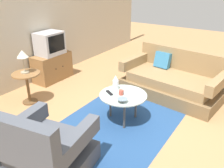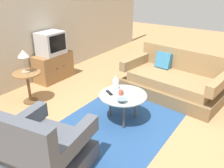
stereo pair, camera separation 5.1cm
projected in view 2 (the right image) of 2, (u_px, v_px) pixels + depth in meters
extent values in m
plane|color=#AD7F51|center=(129.00, 120.00, 3.88)|extent=(16.00, 16.00, 0.00)
cube|color=#BCB29E|center=(17.00, 20.00, 4.64)|extent=(9.00, 0.12, 2.70)
cube|color=navy|center=(122.00, 120.00, 3.89)|extent=(2.37, 1.62, 0.00)
cube|color=#3E424B|center=(48.00, 161.00, 2.85)|extent=(1.04, 1.04, 0.24)
cube|color=#4C515B|center=(46.00, 147.00, 2.76)|extent=(0.86, 0.74, 0.18)
cube|color=#4C515B|center=(16.00, 142.00, 2.30)|extent=(0.29, 0.92, 0.51)
cube|color=#4C515B|center=(73.00, 143.00, 2.54)|extent=(0.92, 0.29, 0.20)
cube|color=#4C515B|center=(18.00, 125.00, 2.83)|extent=(0.92, 0.29, 0.20)
cube|color=brown|center=(171.00, 90.00, 4.62)|extent=(1.18, 1.94, 0.24)
cube|color=#93754C|center=(172.00, 80.00, 4.54)|extent=(1.01, 1.65, 0.18)
cube|color=#93754C|center=(184.00, 60.00, 4.69)|extent=(0.36, 1.84, 0.43)
cube|color=#93754C|center=(136.00, 61.00, 4.97)|extent=(0.97, 0.26, 0.20)
cube|color=#93754C|center=(220.00, 83.00, 3.95)|extent=(0.97, 0.26, 0.20)
cube|color=teal|center=(164.00, 60.00, 4.84)|extent=(0.23, 0.33, 0.33)
cylinder|color=#B2C6C1|center=(123.00, 95.00, 3.70)|extent=(0.74, 0.74, 0.02)
cylinder|color=#4C4742|center=(110.00, 104.00, 3.90)|extent=(0.04, 0.04, 0.44)
cylinder|color=#4C4742|center=(124.00, 116.00, 3.59)|extent=(0.04, 0.04, 0.44)
cylinder|color=#4C4742|center=(136.00, 105.00, 3.87)|extent=(0.04, 0.04, 0.44)
cylinder|color=olive|center=(27.00, 73.00, 4.22)|extent=(0.49, 0.49, 0.02)
cylinder|color=brown|center=(29.00, 88.00, 4.34)|extent=(0.05, 0.05, 0.55)
cylinder|color=brown|center=(31.00, 101.00, 4.45)|extent=(0.27, 0.27, 0.02)
cube|color=olive|center=(53.00, 67.00, 5.32)|extent=(0.85, 0.42, 0.59)
sphere|color=black|center=(57.00, 69.00, 5.11)|extent=(0.02, 0.02, 0.02)
sphere|color=black|center=(64.00, 66.00, 5.26)|extent=(0.02, 0.02, 0.02)
cube|color=#B7B7BC|center=(51.00, 43.00, 5.10)|extent=(0.55, 0.43, 0.48)
cube|color=black|center=(58.00, 43.00, 4.97)|extent=(0.44, 0.01, 0.34)
cylinder|color=#9E937A|center=(26.00, 72.00, 4.23)|extent=(0.15, 0.15, 0.02)
cylinder|color=#9E937A|center=(25.00, 64.00, 4.17)|extent=(0.02, 0.02, 0.26)
cone|color=beige|center=(23.00, 53.00, 4.09)|extent=(0.20, 0.20, 0.13)
cylinder|color=white|center=(116.00, 85.00, 3.86)|extent=(0.10, 0.10, 0.15)
cone|color=white|center=(116.00, 78.00, 3.81)|extent=(0.09, 0.09, 0.09)
cylinder|color=#B74C3D|center=(121.00, 92.00, 3.68)|extent=(0.07, 0.07, 0.08)
torus|color=#B74C3D|center=(123.00, 91.00, 3.72)|extent=(0.06, 0.01, 0.06)
cone|color=slate|center=(122.00, 101.00, 3.46)|extent=(0.16, 0.16, 0.06)
cube|color=black|center=(109.00, 93.00, 3.73)|extent=(0.12, 0.17, 0.02)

